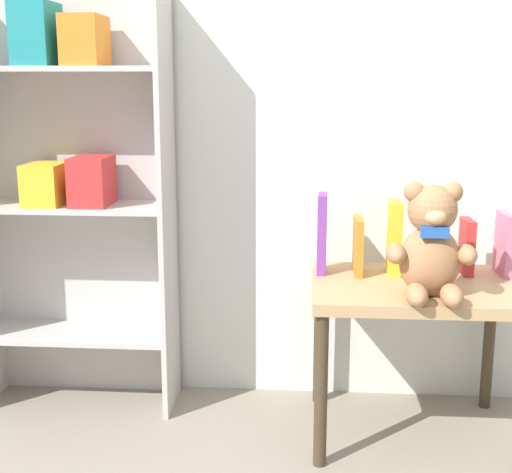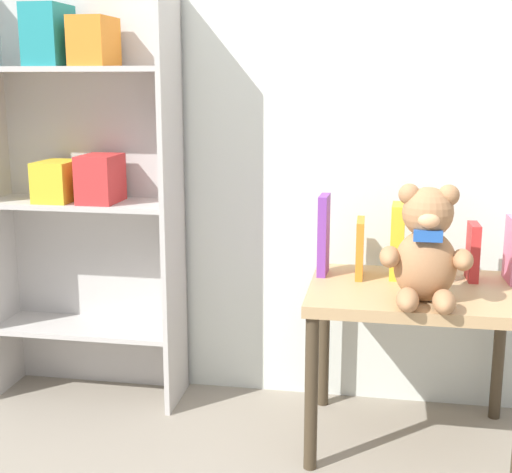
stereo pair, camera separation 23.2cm
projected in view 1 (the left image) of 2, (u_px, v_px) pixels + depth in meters
The scene contains 10 objects.
wall_back at pixel (335, 52), 2.46m from camera, with size 4.80×0.06×2.50m.
bookshelf_side at pixel (73, 178), 2.48m from camera, with size 0.69×0.26×1.45m.
display_table at pixel (415, 305), 2.28m from camera, with size 0.66×0.51×0.52m.
teddy_bear at pixel (431, 246), 2.09m from camera, with size 0.26×0.24×0.34m.
book_standing_purple at pixel (322, 233), 2.37m from camera, with size 0.03×0.11×0.27m, color purple.
book_standing_orange at pixel (358, 246), 2.36m from camera, with size 0.02×0.15×0.19m, color orange.
book_standing_yellow at pixel (394, 238), 2.36m from camera, with size 0.04×0.13×0.24m, color gold.
book_standing_teal at pixel (431, 247), 2.35m from camera, with size 0.03×0.13×0.19m, color teal.
book_standing_red at pixel (467, 247), 2.36m from camera, with size 0.03×0.11×0.18m, color red.
book_standing_pink at pixel (504, 244), 2.35m from camera, with size 0.03×0.14×0.21m, color #D17093.
Camera 1 is at (-0.08, -1.16, 1.15)m, focal length 50.00 mm.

